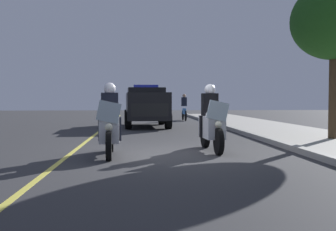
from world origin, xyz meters
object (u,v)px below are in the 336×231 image
at_px(police_motorcycle_lead_right, 211,124).
at_px(police_suv, 146,105).
at_px(cyclist_background, 184,107).
at_px(tree_mid_block, 334,21).
at_px(police_motorcycle_lead_left, 110,126).

distance_m(police_motorcycle_lead_right, police_suv, 9.38).
xyz_separation_m(cyclist_background, tree_mid_block, (12.74, 3.23, 2.91)).
height_order(police_motorcycle_lead_left, police_suv, police_suv).
bearing_deg(tree_mid_block, cyclist_background, -165.76).
bearing_deg(police_motorcycle_lead_left, police_suv, 174.20).
xyz_separation_m(police_suv, cyclist_background, (-5.44, 2.50, -0.22)).
relative_size(police_motorcycle_lead_left, cyclist_background, 1.22).
bearing_deg(cyclist_background, police_motorcycle_lead_left, -12.84).
distance_m(police_suv, cyclist_background, 5.99).
bearing_deg(police_motorcycle_lead_left, police_motorcycle_lead_right, 105.28).
height_order(police_suv, cyclist_background, police_suv).
bearing_deg(police_motorcycle_lead_left, cyclist_background, 167.16).
relative_size(police_suv, cyclist_background, 2.83).
distance_m(police_suv, tree_mid_block, 9.66).
distance_m(police_motorcycle_lead_left, cyclist_background, 15.78).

